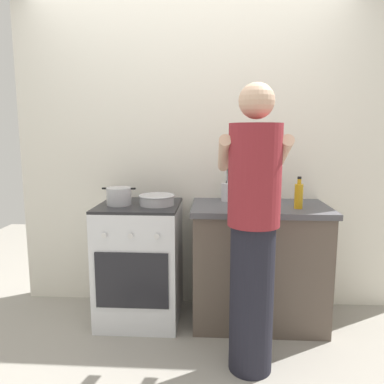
% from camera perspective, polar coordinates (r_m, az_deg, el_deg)
% --- Properties ---
extents(ground, '(6.00, 6.00, 0.00)m').
position_cam_1_polar(ground, '(2.93, -1.19, -20.10)').
color(ground, gray).
extents(back_wall, '(3.20, 0.10, 2.50)m').
position_cam_1_polar(back_wall, '(3.06, 3.25, 5.72)').
color(back_wall, silver).
rests_on(back_wall, ground).
extents(countertop, '(1.00, 0.60, 0.90)m').
position_cam_1_polar(countertop, '(2.89, 10.17, -10.79)').
color(countertop, brown).
rests_on(countertop, ground).
extents(stove_range, '(0.60, 0.62, 0.90)m').
position_cam_1_polar(stove_range, '(2.92, -7.96, -10.56)').
color(stove_range, silver).
rests_on(stove_range, ground).
extents(pot, '(0.25, 0.18, 0.13)m').
position_cam_1_polar(pot, '(2.79, -11.16, -0.65)').
color(pot, '#B2B2B7').
rests_on(pot, stove_range).
extents(mixing_bowl, '(0.27, 0.27, 0.08)m').
position_cam_1_polar(mixing_bowl, '(2.74, -5.43, -1.13)').
color(mixing_bowl, '#B7B7BC').
rests_on(mixing_bowl, stove_range).
extents(utensil_crock, '(0.10, 0.10, 0.33)m').
position_cam_1_polar(utensil_crock, '(2.90, 5.51, 0.54)').
color(utensil_crock, silver).
rests_on(utensil_crock, countertop).
extents(spice_bottle, '(0.04, 0.04, 0.08)m').
position_cam_1_polar(spice_bottle, '(2.73, 10.38, -1.35)').
color(spice_bottle, silver).
rests_on(spice_bottle, countertop).
extents(oil_bottle, '(0.06, 0.06, 0.23)m').
position_cam_1_polar(oil_bottle, '(2.70, 16.09, -0.51)').
color(oil_bottle, gold).
rests_on(oil_bottle, countertop).
extents(person, '(0.41, 0.50, 1.70)m').
position_cam_1_polar(person, '(2.19, 9.38, -6.04)').
color(person, black).
rests_on(person, ground).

